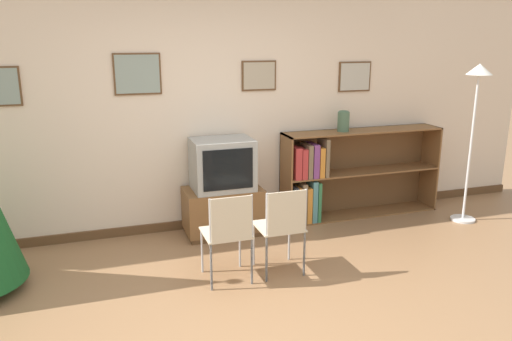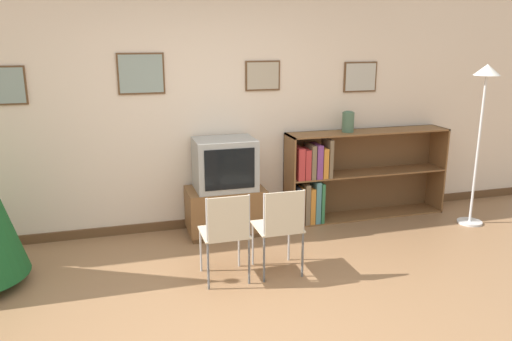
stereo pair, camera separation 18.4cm
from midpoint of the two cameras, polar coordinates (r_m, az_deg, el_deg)
ground_plane at (r=3.91m, az=1.26°, el=-17.38°), size 24.00×24.00×0.00m
wall_back at (r=5.49m, az=-5.57°, el=7.14°), size 8.64×0.11×2.70m
tv_console at (r=5.49m, az=-2.54°, el=-4.59°), size 0.83×0.49×0.51m
television at (r=5.33m, az=-2.60°, el=0.74°), size 0.64×0.48×0.55m
folding_chair_left at (r=4.33m, az=-2.22°, el=-7.01°), size 0.40×0.40×0.82m
folding_chair_right at (r=4.46m, az=4.01°, el=-6.34°), size 0.40×0.40×0.82m
bookshelf at (r=5.95m, az=10.36°, el=-0.72°), size 1.97×0.36×1.04m
vase at (r=5.84m, az=11.38°, el=5.51°), size 0.14×0.14×0.24m
standing_lamp at (r=6.08m, az=25.35°, el=6.94°), size 0.28×0.28×1.82m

